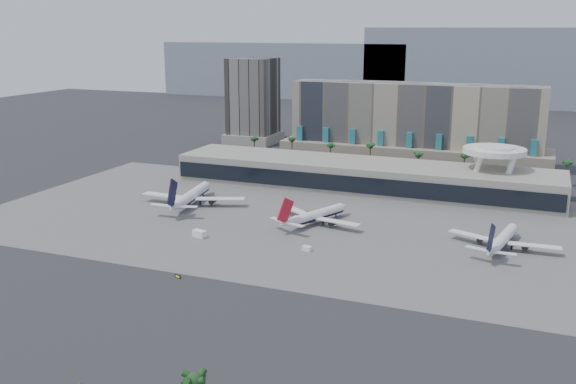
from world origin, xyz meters
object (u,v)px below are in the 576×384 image
at_px(airliner_left, 191,196).
at_px(taxiway_sign, 178,276).
at_px(service_vehicle_a, 199,234).
at_px(service_vehicle_b, 307,248).
at_px(airliner_centre, 316,215).
at_px(airliner_right, 502,239).

height_order(airliner_left, taxiway_sign, airliner_left).
xyz_separation_m(service_vehicle_a, taxiway_sign, (12.51, -35.03, -0.71)).
relative_size(airliner_left, taxiway_sign, 21.25).
distance_m(airliner_left, service_vehicle_b, 71.08).
height_order(airliner_left, airliner_centre, airliner_left).
distance_m(service_vehicle_a, service_vehicle_b, 39.26).
xyz_separation_m(airliner_centre, service_vehicle_b, (7.04, -28.76, -2.55)).
distance_m(airliner_right, taxiway_sign, 104.82).
height_order(airliner_right, service_vehicle_a, airliner_right).
bearing_deg(service_vehicle_a, airliner_right, 30.84).
bearing_deg(airliner_right, taxiway_sign, -134.65).
relative_size(airliner_centre, service_vehicle_b, 11.97).
height_order(service_vehicle_a, taxiway_sign, service_vehicle_a).
bearing_deg(service_vehicle_b, airliner_right, 37.28).
bearing_deg(service_vehicle_b, taxiway_sign, -112.85).
bearing_deg(airliner_left, taxiway_sign, -71.87).
distance_m(airliner_right, service_vehicle_a, 101.18).
height_order(airliner_left, service_vehicle_b, airliner_left).
xyz_separation_m(airliner_left, taxiway_sign, (35.63, -69.61, -3.46)).
xyz_separation_m(service_vehicle_b, taxiway_sign, (-26.74, -35.68, -0.30)).
distance_m(airliner_left, airliner_centre, 55.58).
bearing_deg(airliner_left, service_vehicle_a, -65.21).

